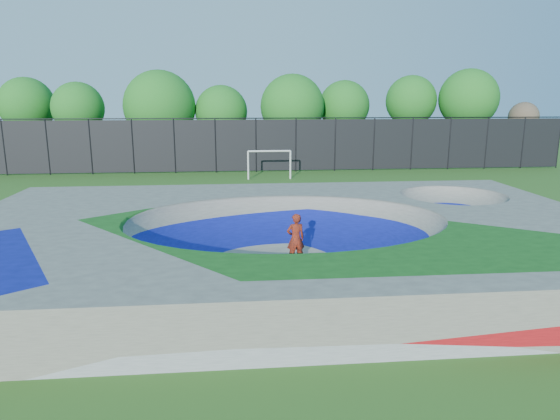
% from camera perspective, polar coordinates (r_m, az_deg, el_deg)
% --- Properties ---
extents(ground, '(120.00, 120.00, 0.00)m').
position_cam_1_polar(ground, '(17.38, 0.65, -5.73)').
color(ground, '#2B5818').
rests_on(ground, ground).
extents(skate_deck, '(22.00, 14.00, 1.50)m').
position_cam_1_polar(skate_deck, '(17.15, 0.65, -3.35)').
color(skate_deck, gray).
rests_on(skate_deck, ground).
extents(skater, '(0.70, 0.52, 1.73)m').
position_cam_1_polar(skater, '(16.81, 1.79, -3.29)').
color(skater, red).
rests_on(skater, ground).
extents(skateboard, '(0.81, 0.44, 0.05)m').
position_cam_1_polar(skateboard, '(17.06, 1.77, -6.00)').
color(skateboard, black).
rests_on(skateboard, ground).
extents(soccer_goal, '(3.02, 0.12, 1.99)m').
position_cam_1_polar(soccer_goal, '(34.23, -1.22, 5.83)').
color(soccer_goal, silver).
rests_on(soccer_goal, ground).
extents(fence, '(48.09, 0.09, 4.04)m').
position_cam_1_polar(fence, '(37.58, -2.76, 7.54)').
color(fence, black).
rests_on(fence, ground).
extents(treeline, '(51.86, 6.98, 7.89)m').
position_cam_1_polar(treeline, '(42.38, -7.25, 11.82)').
color(treeline, '#483324').
rests_on(treeline, ground).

